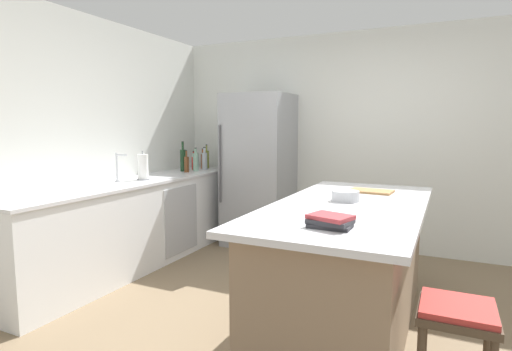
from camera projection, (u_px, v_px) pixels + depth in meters
The scene contains 19 objects.
ground_plane at pixel (302, 326), 3.07m from camera, with size 7.20×7.20×0.00m, color #7A664C.
wall_rear at pixel (365, 142), 4.93m from camera, with size 6.00×0.10×2.60m, color silver.
wall_left at pixel (62, 145), 3.96m from camera, with size 0.10×6.00×2.60m, color silver.
counter_run_left at pixel (135, 223), 4.38m from camera, with size 0.68×3.14×0.92m.
kitchen_island at pixel (347, 266), 2.99m from camera, with size 1.01×2.21×0.93m.
refrigerator at pixel (259, 170), 5.13m from camera, with size 0.77×0.73×1.88m.
bar_stool at pixel (457, 326), 2.01m from camera, with size 0.36×0.36×0.62m.
sink_faucet at pixel (118, 167), 4.19m from camera, with size 0.15×0.05×0.30m.
paper_towel_roll at pixel (143, 167), 4.37m from camera, with size 0.14×0.14×0.31m.
olive_oil_bottle at pixel (207, 159), 5.61m from camera, with size 0.06×0.06×0.32m.
vinegar_bottle at pixel (203, 161), 5.53m from camera, with size 0.05×0.05×0.27m.
soda_bottle at pixel (205, 160), 5.42m from camera, with size 0.07×0.07×0.30m.
hot_sauce_bottle at pixel (194, 163), 5.38m from camera, with size 0.05×0.05×0.25m.
gin_bottle at pixel (196, 161), 5.24m from camera, with size 0.07×0.07×0.30m.
wine_bottle at pixel (183, 160), 5.21m from camera, with size 0.07×0.07×0.38m.
syrup_bottle at pixel (187, 164), 5.09m from camera, with size 0.06×0.06×0.28m.
cookbook_stack at pixel (330, 221), 2.24m from camera, with size 0.26×0.23×0.07m.
mixing_bowl at pixel (345, 196), 3.03m from camera, with size 0.20×0.20×0.08m.
cutting_board at pixel (371, 191), 3.44m from camera, with size 0.36×0.25×0.02m.
Camera 1 is at (0.93, -2.78, 1.48)m, focal length 28.80 mm.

